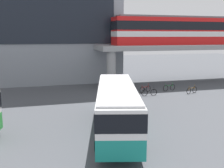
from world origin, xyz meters
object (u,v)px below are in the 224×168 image
object	(u,v)px
bus_main	(117,103)
bicycle_green	(169,88)
bicycle_brown	(192,90)
bicycle_black	(149,92)
bicycle_red	(145,89)
station_building	(17,11)
train	(196,30)

from	to	relation	value
bus_main	bicycle_green	distance (m)	15.23
bus_main	bicycle_green	bearing A→B (deg)	48.88
bicycle_brown	bicycle_black	bearing A→B (deg)	178.06
bus_main	bicycle_red	xyz separation A→B (m)	(6.85, 11.37, -1.63)
bus_main	bicycle_red	world-z (taller)	bus_main
bus_main	bicycle_black	xyz separation A→B (m)	(6.57, 9.56, -1.63)
station_building	bus_main	xyz separation A→B (m)	(7.81, -26.13, -8.13)
bus_main	bicycle_black	size ratio (longest dim) A/B	6.33
bicycle_brown	bicycle_red	bearing A→B (deg)	158.06
train	bicycle_brown	bearing A→B (deg)	-123.72
bicycle_green	bicycle_brown	bearing A→B (deg)	-47.97
bicycle_green	bicycle_red	size ratio (longest dim) A/B	1.05
train	bicycle_red	size ratio (longest dim) A/B	14.40
bicycle_black	bicycle_brown	distance (m)	5.21
bicycle_brown	station_building	bearing A→B (deg)	139.49
station_building	train	distance (m)	26.32
bicycle_black	bicycle_red	bearing A→B (deg)	81.27
train	bus_main	xyz separation A→B (m)	(-16.50, -16.47, -5.25)
station_building	bicycle_red	size ratio (longest dim) A/B	17.02
train	bicycle_black	world-z (taller)	train
station_building	bicycle_black	xyz separation A→B (m)	(14.38, -16.56, -9.76)
bicycle_red	bicycle_black	bearing A→B (deg)	-98.73
bicycle_brown	train	bearing A→B (deg)	56.28
station_building	bicycle_red	xyz separation A→B (m)	(14.66, -14.75, -9.76)
train	bicycle_brown	size ratio (longest dim) A/B	14.14
bus_main	bicycle_brown	world-z (taller)	bus_main
bus_main	bicycle_black	world-z (taller)	bus_main
bicycle_green	bicycle_black	size ratio (longest dim) A/B	0.99
train	bicycle_black	xyz separation A→B (m)	(-9.93, -6.90, -6.88)
bus_main	bicycle_black	bearing A→B (deg)	55.51
bus_main	bicycle_brown	distance (m)	15.15
bicycle_black	bicycle_brown	xyz separation A→B (m)	(5.21, -0.18, 0.00)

